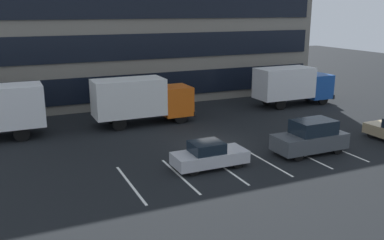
{
  "coord_description": "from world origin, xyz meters",
  "views": [
    {
      "loc": [
        -12.48,
        -24.35,
        8.89
      ],
      "look_at": [
        -0.81,
        1.46,
        1.4
      ],
      "focal_mm": 39.42,
      "sensor_mm": 36.0,
      "label": 1
    }
  ],
  "objects_px": {
    "sedan_silver": "(209,155)",
    "box_truck_blue": "(293,84)",
    "box_truck_orange": "(141,99)",
    "suv_charcoal": "(311,137)"
  },
  "relations": [
    {
      "from": "sedan_silver",
      "to": "box_truck_blue",
      "type": "bearing_deg",
      "value": 38.1
    },
    {
      "from": "box_truck_orange",
      "to": "box_truck_blue",
      "type": "xyz_separation_m",
      "value": [
        15.07,
        0.63,
        -0.03
      ]
    },
    {
      "from": "box_truck_blue",
      "to": "sedan_silver",
      "type": "bearing_deg",
      "value": -141.9
    },
    {
      "from": "box_truck_orange",
      "to": "box_truck_blue",
      "type": "height_order",
      "value": "box_truck_orange"
    },
    {
      "from": "sedan_silver",
      "to": "box_truck_orange",
      "type": "bearing_deg",
      "value": 93.36
    },
    {
      "from": "box_truck_blue",
      "to": "sedan_silver",
      "type": "xyz_separation_m",
      "value": [
        -14.44,
        -11.33,
        -1.3
      ]
    },
    {
      "from": "sedan_silver",
      "to": "suv_charcoal",
      "type": "bearing_deg",
      "value": -3.15
    },
    {
      "from": "box_truck_blue",
      "to": "suv_charcoal",
      "type": "xyz_separation_m",
      "value": [
        -7.47,
        -11.71,
        -1.0
      ]
    },
    {
      "from": "sedan_silver",
      "to": "suv_charcoal",
      "type": "distance_m",
      "value": 6.99
    },
    {
      "from": "box_truck_blue",
      "to": "suv_charcoal",
      "type": "relative_size",
      "value": 1.64
    }
  ]
}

